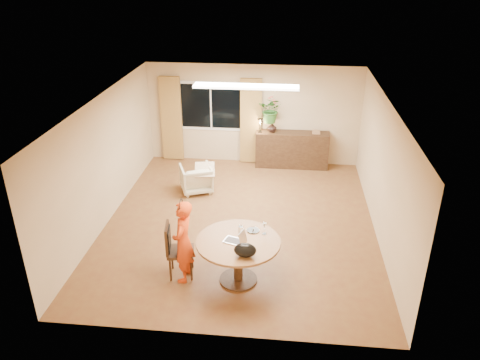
# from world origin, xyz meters

# --- Properties ---
(floor) EXTENTS (6.50, 6.50, 0.00)m
(floor) POSITION_xyz_m (0.00, 0.00, 0.00)
(floor) COLOR brown
(floor) RESTS_ON ground
(ceiling) EXTENTS (6.50, 6.50, 0.00)m
(ceiling) POSITION_xyz_m (0.00, 0.00, 2.60)
(ceiling) COLOR white
(ceiling) RESTS_ON wall_back
(wall_back) EXTENTS (5.50, 0.00, 5.50)m
(wall_back) POSITION_xyz_m (0.00, 3.25, 1.30)
(wall_back) COLOR tan
(wall_back) RESTS_ON floor
(wall_left) EXTENTS (0.00, 6.50, 6.50)m
(wall_left) POSITION_xyz_m (-2.75, 0.00, 1.30)
(wall_left) COLOR tan
(wall_left) RESTS_ON floor
(wall_right) EXTENTS (0.00, 6.50, 6.50)m
(wall_right) POSITION_xyz_m (2.75, 0.00, 1.30)
(wall_right) COLOR tan
(wall_right) RESTS_ON floor
(window) EXTENTS (1.70, 0.03, 1.30)m
(window) POSITION_xyz_m (-1.10, 3.23, 1.50)
(window) COLOR white
(window) RESTS_ON wall_back
(curtain_left) EXTENTS (0.55, 0.08, 2.25)m
(curtain_left) POSITION_xyz_m (-2.15, 3.15, 1.15)
(curtain_left) COLOR olive
(curtain_left) RESTS_ON wall_back
(curtain_right) EXTENTS (0.55, 0.08, 2.25)m
(curtain_right) POSITION_xyz_m (-0.05, 3.15, 1.15)
(curtain_right) COLOR olive
(curtain_right) RESTS_ON wall_back
(ceiling_panel) EXTENTS (2.20, 0.35, 0.05)m
(ceiling_panel) POSITION_xyz_m (0.00, 1.20, 2.57)
(ceiling_panel) COLOR white
(ceiling_panel) RESTS_ON ceiling
(dining_table) EXTENTS (1.40, 1.40, 0.80)m
(dining_table) POSITION_xyz_m (0.17, -1.93, 0.63)
(dining_table) COLOR brown
(dining_table) RESTS_ON floor
(dining_chair) EXTENTS (0.54, 0.50, 1.00)m
(dining_chair) POSITION_xyz_m (-0.82, -1.87, 0.50)
(dining_chair) COLOR black
(dining_chair) RESTS_ON floor
(child) EXTENTS (0.56, 0.39, 1.47)m
(child) POSITION_xyz_m (-0.74, -1.96, 0.74)
(child) COLOR red
(child) RESTS_ON floor
(laptop) EXTENTS (0.40, 0.32, 0.23)m
(laptop) POSITION_xyz_m (0.10, -1.95, 0.91)
(laptop) COLOR #B7B7BC
(laptop) RESTS_ON dining_table
(tumbler) EXTENTS (0.10, 0.10, 0.12)m
(tumbler) POSITION_xyz_m (0.19, -1.67, 0.85)
(tumbler) COLOR white
(tumbler) RESTS_ON dining_table
(wine_glass) EXTENTS (0.09, 0.09, 0.22)m
(wine_glass) POSITION_xyz_m (0.58, -1.68, 0.90)
(wine_glass) COLOR white
(wine_glass) RESTS_ON dining_table
(pot_lid) EXTENTS (0.27, 0.27, 0.04)m
(pot_lid) POSITION_xyz_m (0.39, -1.60, 0.81)
(pot_lid) COLOR white
(pot_lid) RESTS_ON dining_table
(handbag) EXTENTS (0.40, 0.31, 0.24)m
(handbag) POSITION_xyz_m (0.33, -2.36, 0.91)
(handbag) COLOR black
(handbag) RESTS_ON dining_table
(armchair) EXTENTS (0.90, 0.91, 0.64)m
(armchair) POSITION_xyz_m (-1.17, 1.33, 0.32)
(armchair) COLOR beige
(armchair) RESTS_ON floor
(throw) EXTENTS (0.54, 0.62, 0.03)m
(throw) POSITION_xyz_m (-0.95, 1.28, 0.66)
(throw) COLOR beige
(throw) RESTS_ON armchair
(sideboard) EXTENTS (1.87, 0.46, 0.94)m
(sideboard) POSITION_xyz_m (1.04, 3.01, 0.47)
(sideboard) COLOR black
(sideboard) RESTS_ON floor
(vase) EXTENTS (0.30, 0.30, 0.25)m
(vase) POSITION_xyz_m (0.51, 3.01, 1.06)
(vase) COLOR black
(vase) RESTS_ON sideboard
(bouquet) EXTENTS (0.71, 0.66, 0.66)m
(bouquet) POSITION_xyz_m (0.47, 3.01, 1.52)
(bouquet) COLOR #306726
(bouquet) RESTS_ON vase
(book_stack) EXTENTS (0.23, 0.20, 0.08)m
(book_stack) POSITION_xyz_m (1.64, 3.01, 0.98)
(book_stack) COLOR brown
(book_stack) RESTS_ON sideboard
(desk_lamp) EXTENTS (0.17, 0.17, 0.37)m
(desk_lamp) POSITION_xyz_m (0.20, 2.96, 1.12)
(desk_lamp) COLOR black
(desk_lamp) RESTS_ON sideboard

